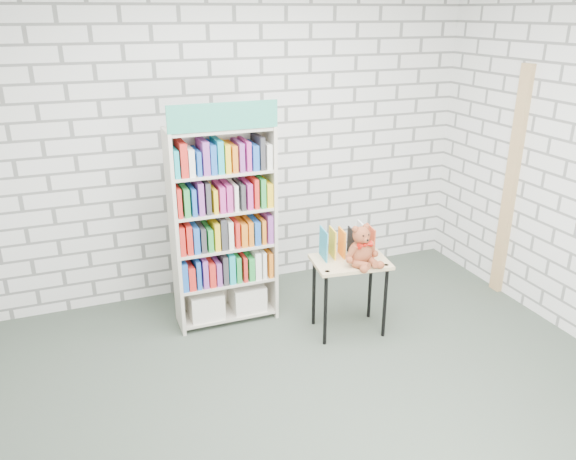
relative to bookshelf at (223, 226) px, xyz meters
name	(u,v)px	position (x,y,z in m)	size (l,w,h in m)	color
ground	(327,402)	(0.34, -1.36, -0.86)	(4.50, 4.50, 0.00)	#3D483D
room_shell	(335,147)	(0.34, -1.36, 0.92)	(4.52, 4.02, 2.81)	silver
bookshelf	(223,226)	(0.00, 0.00, 0.00)	(0.84, 0.33, 1.88)	beige
display_table	(350,270)	(0.89, -0.56, -0.31)	(0.64, 0.48, 0.64)	tan
table_books	(347,241)	(0.91, -0.46, -0.09)	(0.44, 0.23, 0.25)	teal
teddy_bear	(362,249)	(0.94, -0.66, -0.09)	(0.30, 0.28, 0.32)	maroon
door_trim	(511,185)	(2.56, -0.41, 0.19)	(0.05, 0.12, 2.10)	tan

